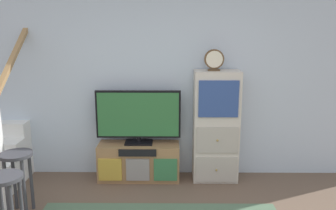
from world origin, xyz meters
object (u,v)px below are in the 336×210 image
(side_cabinet, at_px, (216,127))
(bar_stool_near, at_px, (5,194))
(media_console, at_px, (139,161))
(desk_clock, at_px, (214,60))
(television, at_px, (138,116))
(bar_stool_far, at_px, (18,169))

(side_cabinet, xyz_separation_m, bar_stool_near, (-2.09, -1.48, -0.21))
(media_console, xyz_separation_m, desk_clock, (0.96, -0.00, 1.35))
(desk_clock, bearing_deg, television, 178.29)
(television, height_order, bar_stool_far, television)
(side_cabinet, distance_m, desk_clock, 0.87)
(television, relative_size, side_cabinet, 0.75)
(television, relative_size, bar_stool_far, 1.59)
(media_console, xyz_separation_m, side_cabinet, (1.01, 0.01, 0.48))
(desk_clock, distance_m, bar_stool_far, 2.58)
(television, bearing_deg, side_cabinet, -0.77)
(desk_clock, bearing_deg, media_console, 179.71)
(media_console, height_order, desk_clock, desk_clock)
(media_console, distance_m, bar_stool_far, 1.53)
(television, xyz_separation_m, bar_stool_far, (-1.21, -0.91, -0.35))
(desk_clock, relative_size, bar_stool_far, 0.39)
(desk_clock, xyz_separation_m, bar_stool_far, (-2.18, -0.88, -1.08))
(side_cabinet, height_order, desk_clock, desk_clock)
(desk_clock, distance_m, bar_stool_near, 2.73)
(bar_stool_near, bearing_deg, side_cabinet, 35.31)
(side_cabinet, distance_m, bar_stool_near, 2.57)
(television, distance_m, bar_stool_far, 1.56)
(television, bearing_deg, bar_stool_near, -125.79)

